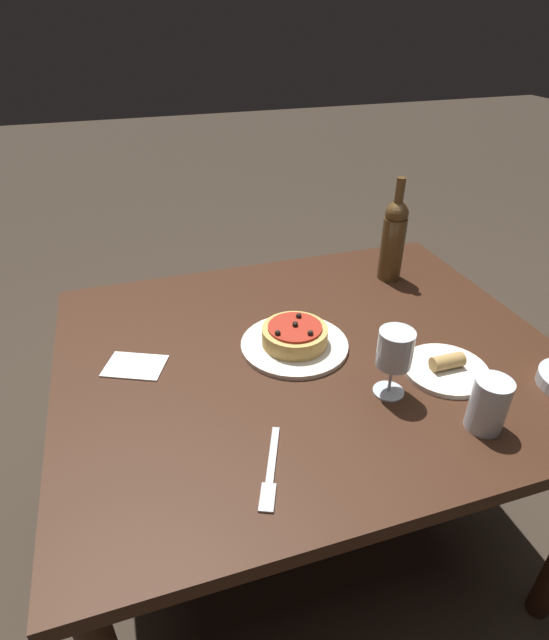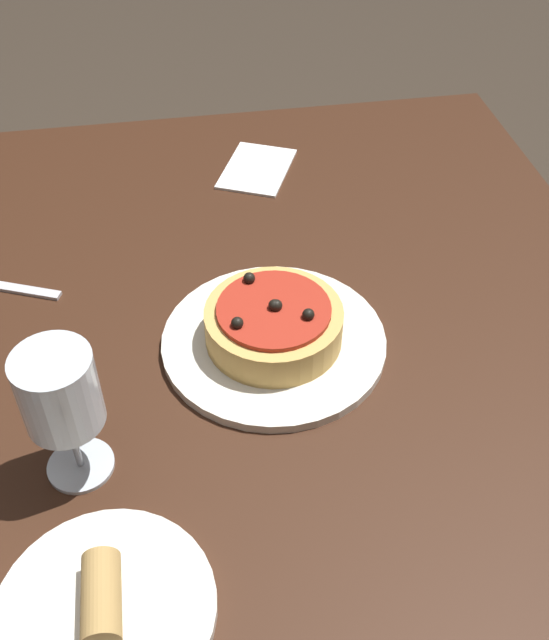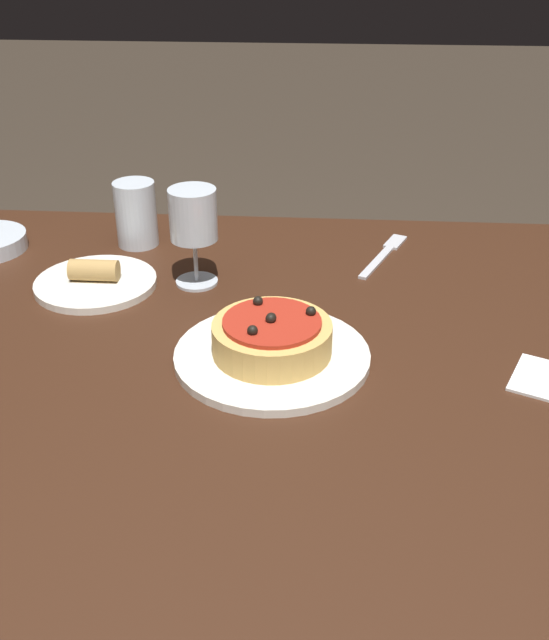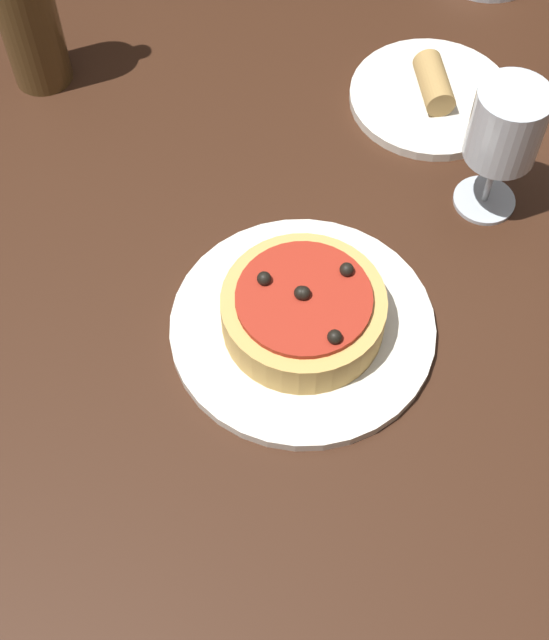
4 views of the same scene
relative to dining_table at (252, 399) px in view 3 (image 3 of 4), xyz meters
name	(u,v)px [view 3 (image 3 of 4)]	position (x,y,z in m)	size (l,w,h in m)	color
dining_table	(252,399)	(0.00, 0.00, 0.00)	(1.20, 0.99, 0.71)	#381E11
dinner_plate	(272,356)	(0.03, -0.03, 0.09)	(0.27, 0.27, 0.01)	white
pizza	(272,337)	(0.03, -0.03, 0.12)	(0.16, 0.16, 0.06)	tan
wine_glass	(193,218)	(-0.11, 0.20, 0.20)	(0.08, 0.08, 0.16)	silver
water_cup	(136,214)	(-0.24, 0.35, 0.14)	(0.07, 0.07, 0.12)	silver
fork	(385,253)	(0.20, 0.33, 0.09)	(0.09, 0.19, 0.00)	silver
side_plate	(95,281)	(-0.27, 0.17, 0.09)	(0.19, 0.19, 0.05)	white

